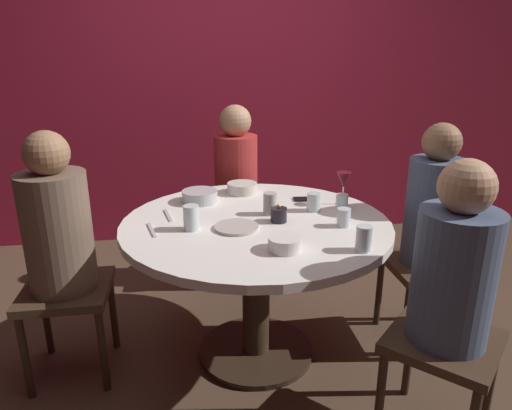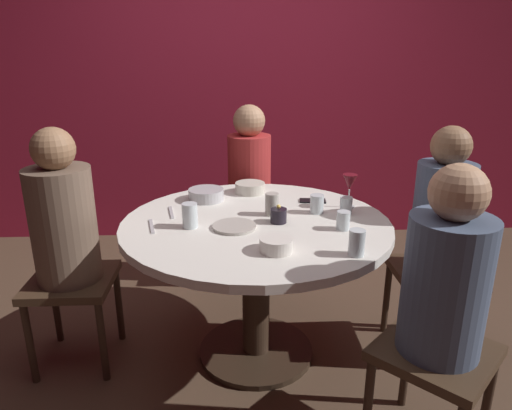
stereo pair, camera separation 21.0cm
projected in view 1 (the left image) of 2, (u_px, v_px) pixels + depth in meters
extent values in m
plane|color=#4C3828|center=(256.00, 353.00, 2.48)|extent=(8.00, 8.00, 0.00)
cube|color=maroon|center=(223.00, 80.00, 3.71)|extent=(6.00, 0.10, 2.60)
cylinder|color=silver|center=(256.00, 225.00, 2.25)|extent=(1.30, 1.30, 0.04)
cylinder|color=#332319|center=(256.00, 293.00, 2.37)|extent=(0.14, 0.14, 0.71)
cylinder|color=#2D2116|center=(256.00, 350.00, 2.48)|extent=(0.60, 0.60, 0.03)
cube|color=#3F2D1E|center=(66.00, 290.00, 2.21)|extent=(0.40, 0.40, 0.04)
cylinder|color=brown|center=(58.00, 232.00, 2.11)|extent=(0.30, 0.30, 0.56)
sphere|color=#8C6647|center=(46.00, 153.00, 2.00)|extent=(0.20, 0.20, 0.20)
cylinder|color=#332319|center=(25.00, 358.00, 2.10)|extent=(0.04, 0.04, 0.43)
cylinder|color=#332319|center=(103.00, 351.00, 2.15)|extent=(0.04, 0.04, 0.43)
cylinder|color=#332319|center=(46.00, 317.00, 2.42)|extent=(0.04, 0.04, 0.43)
cylinder|color=#332319|center=(113.00, 312.00, 2.47)|extent=(0.04, 0.04, 0.43)
cube|color=#3F2D1E|center=(237.00, 217.00, 3.17)|extent=(0.40, 0.40, 0.04)
cylinder|color=#B22D2D|center=(236.00, 176.00, 3.08)|extent=(0.28, 0.28, 0.54)
sphere|color=tan|center=(235.00, 121.00, 2.97)|extent=(0.21, 0.21, 0.21)
cylinder|color=#332319|center=(211.00, 240.00, 3.38)|extent=(0.04, 0.04, 0.43)
cylinder|color=#332319|center=(214.00, 260.00, 3.07)|extent=(0.04, 0.04, 0.43)
cylinder|color=#332319|center=(257.00, 238.00, 3.43)|extent=(0.04, 0.04, 0.43)
cylinder|color=#332319|center=(265.00, 257.00, 3.11)|extent=(0.04, 0.04, 0.43)
cube|color=#3F2D1E|center=(426.00, 265.00, 2.47)|extent=(0.40, 0.40, 0.04)
cylinder|color=#475670|center=(433.00, 212.00, 2.37)|extent=(0.28, 0.28, 0.55)
sphere|color=#8C6647|center=(442.00, 142.00, 2.26)|extent=(0.19, 0.19, 0.19)
cylinder|color=#332319|center=(434.00, 287.00, 2.72)|extent=(0.04, 0.04, 0.43)
cylinder|color=#332319|center=(379.00, 291.00, 2.68)|extent=(0.04, 0.04, 0.43)
cylinder|color=#332319|center=(467.00, 318.00, 2.41)|extent=(0.04, 0.04, 0.43)
cylinder|color=#332319|center=(406.00, 324.00, 2.36)|extent=(0.04, 0.04, 0.43)
cube|color=#3F2D1E|center=(443.00, 342.00, 1.82)|extent=(0.57, 0.57, 0.04)
cylinder|color=#475670|center=(453.00, 277.00, 1.73)|extent=(0.43, 0.43, 0.52)
sphere|color=tan|center=(467.00, 187.00, 1.62)|extent=(0.20, 0.20, 0.20)
cylinder|color=#332319|center=(490.00, 385.00, 1.93)|extent=(0.04, 0.04, 0.43)
cylinder|color=#332319|center=(409.00, 354.00, 2.12)|extent=(0.04, 0.04, 0.43)
cylinder|color=#332319|center=(380.00, 397.00, 1.86)|extent=(0.04, 0.04, 0.43)
cylinder|color=black|center=(279.00, 215.00, 2.22)|extent=(0.08, 0.08, 0.07)
sphere|color=#F9D159|center=(279.00, 206.00, 2.20)|extent=(0.02, 0.02, 0.02)
cylinder|color=silver|center=(342.00, 204.00, 2.48)|extent=(0.06, 0.06, 0.01)
cylinder|color=silver|center=(343.00, 195.00, 2.46)|extent=(0.01, 0.01, 0.09)
cone|color=maroon|center=(344.00, 180.00, 2.44)|extent=(0.08, 0.08, 0.08)
cylinder|color=#B2ADA3|center=(236.00, 227.00, 2.14)|extent=(0.20, 0.20, 0.01)
cube|color=black|center=(306.00, 199.00, 2.55)|extent=(0.15, 0.08, 0.01)
cylinder|color=#B7B7BC|center=(200.00, 196.00, 2.51)|extent=(0.19, 0.19, 0.06)
cylinder|color=beige|center=(242.00, 188.00, 2.66)|extent=(0.17, 0.17, 0.06)
cylinder|color=silver|center=(285.00, 244.00, 1.90)|extent=(0.14, 0.14, 0.06)
cylinder|color=silver|center=(342.00, 202.00, 2.37)|extent=(0.06, 0.06, 0.09)
cylinder|color=silver|center=(364.00, 239.00, 1.89)|extent=(0.07, 0.07, 0.11)
cylinder|color=silver|center=(314.00, 202.00, 2.36)|extent=(0.07, 0.07, 0.09)
cylinder|color=silver|center=(344.00, 217.00, 2.16)|extent=(0.06, 0.06, 0.09)
cylinder|color=#B2ADA3|center=(270.00, 204.00, 2.31)|extent=(0.07, 0.07, 0.11)
cylinder|color=silver|center=(191.00, 218.00, 2.11)|extent=(0.07, 0.07, 0.12)
cube|color=#B7B7BC|center=(168.00, 215.00, 2.30)|extent=(0.05, 0.18, 0.01)
cube|color=#B7B7BC|center=(152.00, 230.00, 2.12)|extent=(0.06, 0.18, 0.01)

